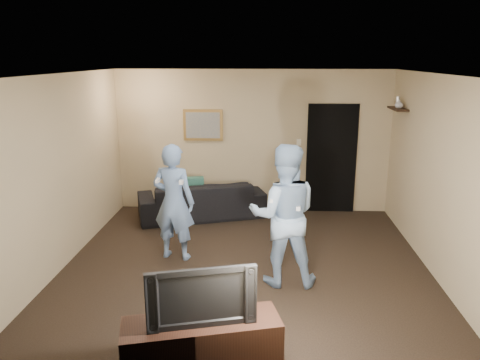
# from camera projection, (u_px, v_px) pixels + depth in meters

# --- Properties ---
(ground) EXTENTS (5.00, 5.00, 0.00)m
(ground) POSITION_uv_depth(u_px,v_px,m) (245.00, 265.00, 6.50)
(ground) COLOR black
(ground) RESTS_ON ground
(ceiling) EXTENTS (5.00, 5.00, 0.04)m
(ceiling) POSITION_uv_depth(u_px,v_px,m) (246.00, 74.00, 5.84)
(ceiling) COLOR silver
(ceiling) RESTS_ON wall_back
(wall_back) EXTENTS (5.00, 0.04, 2.60)m
(wall_back) POSITION_uv_depth(u_px,v_px,m) (252.00, 142.00, 8.58)
(wall_back) COLOR tan
(wall_back) RESTS_ON ground
(wall_front) EXTENTS (5.00, 0.04, 2.60)m
(wall_front) POSITION_uv_depth(u_px,v_px,m) (231.00, 251.00, 3.76)
(wall_front) COLOR tan
(wall_front) RESTS_ON ground
(wall_left) EXTENTS (0.04, 5.00, 2.60)m
(wall_left) POSITION_uv_depth(u_px,v_px,m) (61.00, 172.00, 6.31)
(wall_left) COLOR tan
(wall_left) RESTS_ON ground
(wall_right) EXTENTS (0.04, 5.00, 2.60)m
(wall_right) POSITION_uv_depth(u_px,v_px,m) (439.00, 178.00, 6.03)
(wall_right) COLOR tan
(wall_right) RESTS_ON ground
(sofa) EXTENTS (2.38, 1.51, 0.65)m
(sofa) POSITION_uv_depth(u_px,v_px,m) (202.00, 199.00, 8.42)
(sofa) COLOR black
(sofa) RESTS_ON ground
(throw_pillow) EXTENTS (0.51, 0.25, 0.49)m
(throw_pillow) POSITION_uv_depth(u_px,v_px,m) (190.00, 191.00, 8.39)
(throw_pillow) COLOR #1B5248
(throw_pillow) RESTS_ON sofa
(painting_frame) EXTENTS (0.72, 0.05, 0.57)m
(painting_frame) POSITION_uv_depth(u_px,v_px,m) (203.00, 125.00, 8.53)
(painting_frame) COLOR olive
(painting_frame) RESTS_ON wall_back
(painting_canvas) EXTENTS (0.62, 0.01, 0.47)m
(painting_canvas) POSITION_uv_depth(u_px,v_px,m) (203.00, 125.00, 8.51)
(painting_canvas) COLOR slate
(painting_canvas) RESTS_ON painting_frame
(doorway) EXTENTS (0.90, 0.06, 2.00)m
(doorway) POSITION_uv_depth(u_px,v_px,m) (331.00, 159.00, 8.55)
(doorway) COLOR black
(doorway) RESTS_ON ground
(light_switch) EXTENTS (0.08, 0.02, 0.12)m
(light_switch) POSITION_uv_depth(u_px,v_px,m) (299.00, 142.00, 8.51)
(light_switch) COLOR silver
(light_switch) RESTS_ON wall_back
(wall_shelf) EXTENTS (0.20, 0.60, 0.03)m
(wall_shelf) POSITION_uv_depth(u_px,v_px,m) (398.00, 109.00, 7.59)
(wall_shelf) COLOR black
(wall_shelf) RESTS_ON wall_right
(shelf_vase) EXTENTS (0.13, 0.13, 0.14)m
(shelf_vase) POSITION_uv_depth(u_px,v_px,m) (399.00, 104.00, 7.53)
(shelf_vase) COLOR silver
(shelf_vase) RESTS_ON wall_shelf
(shelf_figurine) EXTENTS (0.06, 0.06, 0.18)m
(shelf_figurine) POSITION_uv_depth(u_px,v_px,m) (398.00, 102.00, 7.61)
(shelf_figurine) COLOR silver
(shelf_figurine) RESTS_ON wall_shelf
(tv_console) EXTENTS (1.50, 0.81, 0.51)m
(tv_console) POSITION_uv_depth(u_px,v_px,m) (202.00, 346.00, 4.28)
(tv_console) COLOR black
(tv_console) RESTS_ON ground
(television) EXTENTS (0.97, 0.37, 0.56)m
(television) POSITION_uv_depth(u_px,v_px,m) (201.00, 293.00, 4.14)
(television) COLOR black
(television) RESTS_ON tv_console
(wii_player_left) EXTENTS (0.68, 0.55, 1.67)m
(wii_player_left) POSITION_uv_depth(u_px,v_px,m) (174.00, 202.00, 6.56)
(wii_player_left) COLOR #6989B7
(wii_player_left) RESTS_ON ground
(wii_player_right) EXTENTS (0.89, 0.69, 1.80)m
(wii_player_right) POSITION_uv_depth(u_px,v_px,m) (284.00, 215.00, 5.81)
(wii_player_right) COLOR #92B2D5
(wii_player_right) RESTS_ON ground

